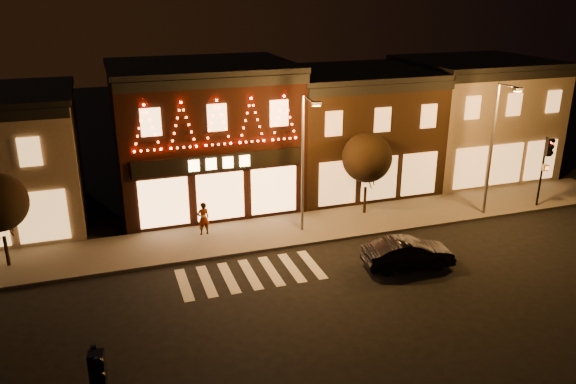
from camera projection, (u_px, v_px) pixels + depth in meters
ground at (277, 320)px, 22.31m from camera, size 120.00×120.00×0.00m
sidewalk_far at (267, 233)px, 30.01m from camera, size 44.00×4.00×0.15m
building_pulp at (204, 134)px, 33.34m from camera, size 10.20×8.34×8.30m
building_right_a at (352, 129)px, 36.37m from camera, size 9.20×8.28×7.50m
building_right_b at (471, 117)px, 39.04m from camera, size 9.20×8.28×7.80m
traffic_signal_far at (546, 158)px, 32.52m from camera, size 0.35×0.48×4.15m
streetlamp_mid at (305, 155)px, 28.66m from camera, size 0.47×1.64×7.14m
streetlamp_right at (495, 140)px, 30.84m from camera, size 0.47×1.69×7.43m
tree_right at (367, 158)px, 31.47m from camera, size 2.78×2.78×4.65m
dark_sedan at (408, 253)px, 26.33m from camera, size 4.32×1.92×1.38m
pedestrian at (203, 218)px, 29.41m from camera, size 0.70×0.51×1.76m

